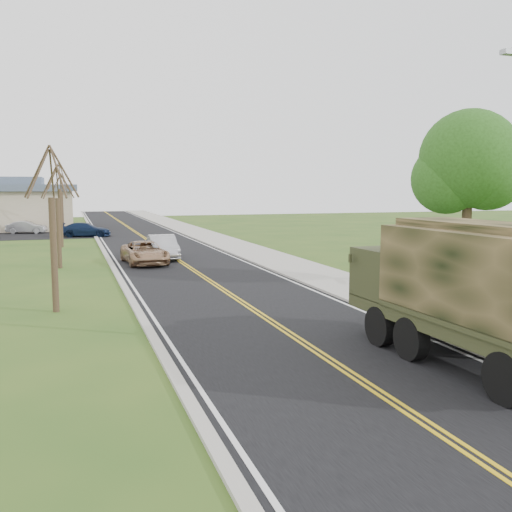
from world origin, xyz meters
name	(u,v)px	position (x,y,z in m)	size (l,w,h in m)	color
ground	(355,377)	(0.00, 0.00, 0.00)	(160.00, 160.00, 0.00)	#2C4D19
road	(144,238)	(0.00, 40.00, 0.01)	(8.00, 120.00, 0.01)	black
curb_right	(190,236)	(4.15, 40.00, 0.06)	(0.30, 120.00, 0.12)	#9E998E
sidewalk_right	(208,236)	(5.90, 40.00, 0.05)	(3.20, 120.00, 0.10)	#9E998E
curb_left	(97,239)	(-4.15, 40.00, 0.05)	(0.30, 120.00, 0.10)	#9E998E
leafy_tree	(469,167)	(11.00, 10.01, 5.49)	(4.83, 4.50, 8.10)	#38281C
bare_tree_a	(53,241)	(-7.00, 10.00, 2.63)	(1.93, 2.26, 6.08)	#38281C
bare_tree_b	(58,225)	(-7.00, 22.00, 2.48)	(1.83, 2.14, 5.73)	#38281C
bare_tree_c	(61,211)	(-7.00, 34.00, 2.78)	(2.04, 2.39, 6.42)	#38281C
bare_tree_d	(62,208)	(-7.00, 46.00, 2.55)	(1.88, 2.20, 5.91)	#38281C
military_truck	(470,284)	(3.21, -0.04, 2.13)	(2.85, 7.55, 3.71)	black
suv_champagne	(145,253)	(-2.19, 22.31, 0.68)	(2.26, 4.89, 1.36)	#9E7A59
sedan_silver	(163,247)	(-0.80, 24.38, 0.76)	(1.61, 4.62, 1.52)	#B5B5BA
pickup_navy	(435,272)	(9.75, 10.49, 0.64)	(1.78, 4.38, 1.27)	#101B3D
lot_car_silver	(27,227)	(-10.45, 48.75, 0.62)	(1.32, 3.78, 1.24)	#A0A0A5
lot_car_navy	(86,230)	(-5.00, 42.96, 0.66)	(1.84, 4.53, 1.31)	#0F1C37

